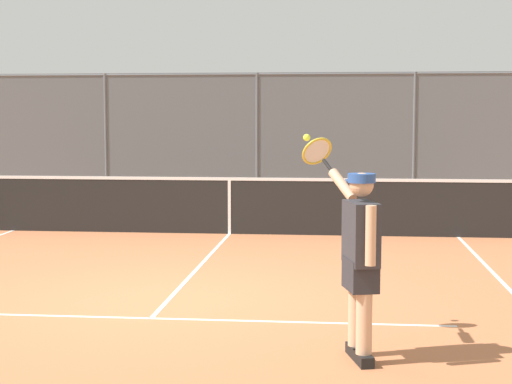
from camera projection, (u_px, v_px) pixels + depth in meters
ground_plane at (169, 300)px, 8.86m from camera, size 60.00×60.00×0.00m
court_line_markings at (146, 323)px, 7.83m from camera, size 7.68×10.56×0.01m
fence_backdrop at (260, 143)px, 18.88m from camera, size 16.94×1.37×2.95m
tennis_net at (229, 205)px, 13.73m from camera, size 9.86×0.09×1.07m
tennis_player at (359, 253)px, 6.61m from camera, size 0.71×1.23×1.84m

